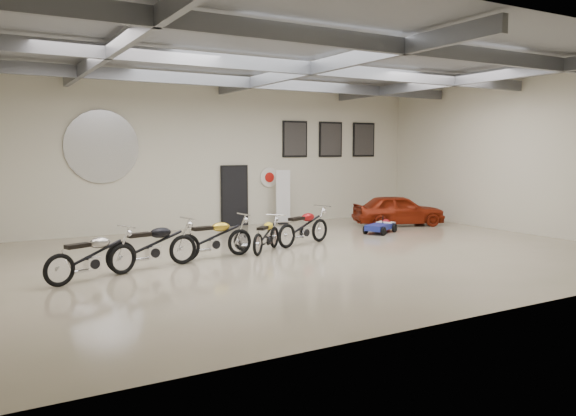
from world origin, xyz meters
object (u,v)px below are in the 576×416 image
motorcycle_gold (214,237)px  motorcycle_black (153,244)px  motorcycle_red (304,226)px  go_kart (382,224)px  banner_stand (283,198)px  motorcycle_silver (92,255)px  vintage_car (399,210)px  motorcycle_yellow (266,234)px

motorcycle_gold → motorcycle_black: bearing=-171.6°
motorcycle_red → go_kart: (3.46, 0.76, -0.26)m
go_kart → motorcycle_black: bearing=165.7°
banner_stand → motorcycle_silver: (-7.75, -5.75, -0.43)m
banner_stand → go_kart: size_ratio=1.24×
motorcycle_silver → vintage_car: (11.21, 3.43, 0.02)m
banner_stand → motorcycle_black: (-6.31, -5.22, -0.41)m
motorcycle_black → motorcycle_red: bearing=3.1°
banner_stand → motorcycle_yellow: (-3.07, -4.61, -0.50)m
motorcycle_red → banner_stand: bearing=49.4°
motorcycle_black → motorcycle_gold: (1.67, 0.42, -0.02)m
banner_stand → motorcycle_gold: 6.69m
motorcycle_black → motorcycle_red: (4.65, 1.02, -0.02)m
banner_stand → go_kart: (1.80, -3.44, -0.69)m
banner_stand → motorcycle_yellow: banner_stand is taller
motorcycle_silver → motorcycle_yellow: size_ratio=1.15×
motorcycle_yellow → motorcycle_red: 1.47m
motorcycle_red → vintage_car: bearing=1.2°
motorcycle_yellow → go_kart: motorcycle_yellow is taller
motorcycle_silver → go_kart: size_ratio=1.32×
motorcycle_yellow → banner_stand: bearing=14.0°
motorcycle_black → motorcycle_yellow: (3.24, 0.61, -0.10)m
banner_stand → motorcycle_silver: banner_stand is taller
motorcycle_silver → motorcycle_gold: 3.25m
motorcycle_silver → motorcycle_gold: (3.11, 0.95, 0.01)m
banner_stand → motorcycle_red: 4.54m
motorcycle_silver → motorcycle_gold: bearing=-3.6°
vintage_car → motorcycle_silver: bearing=126.6°
motorcycle_yellow → vintage_car: 6.92m
motorcycle_black → motorcycle_gold: motorcycle_black is taller
motorcycle_gold → motorcycle_yellow: 1.58m
go_kart → vintage_car: size_ratio=0.48×
banner_stand → motorcycle_yellow: 5.56m
motorcycle_yellow → vintage_car: (6.53, 2.29, 0.09)m
banner_stand → motorcycle_red: banner_stand is taller
motorcycle_silver → go_kart: motorcycle_silver is taller
motorcycle_silver → motorcycle_red: (6.09, 1.55, 0.01)m
motorcycle_silver → motorcycle_red: motorcycle_red is taller
motorcycle_silver → motorcycle_red: bearing=-6.3°
banner_stand → motorcycle_silver: bearing=-131.6°
banner_stand → vintage_car: 4.18m
motorcycle_silver → vintage_car: size_ratio=0.64×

